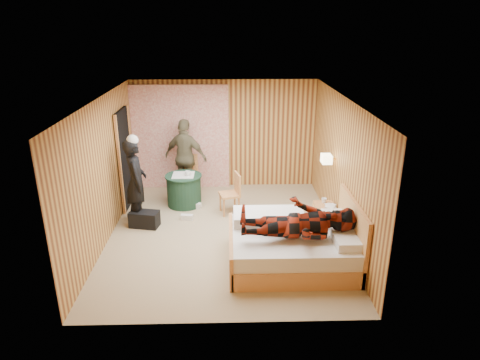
{
  "coord_description": "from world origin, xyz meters",
  "views": [
    {
      "loc": [
        0.09,
        -7.1,
        3.75
      ],
      "look_at": [
        0.29,
        0.04,
        1.05
      ],
      "focal_mm": 32.0,
      "sensor_mm": 36.0,
      "label": 1
    }
  ],
  "objects_px": {
    "nightstand": "(324,217)",
    "chair_far": "(187,171)",
    "chair_near": "(233,190)",
    "woman_standing": "(136,182)",
    "wall_lamp": "(327,159)",
    "man_on_bed": "(299,214)",
    "duffel_bag": "(144,219)",
    "bed": "(293,245)",
    "round_table": "(184,190)",
    "man_at_table": "(186,157)"
  },
  "relations": [
    {
      "from": "duffel_bag",
      "to": "man_at_table",
      "type": "distance_m",
      "value": 1.92
    },
    {
      "from": "duffel_bag",
      "to": "woman_standing",
      "type": "bearing_deg",
      "value": 134.93
    },
    {
      "from": "man_at_table",
      "to": "nightstand",
      "type": "bearing_deg",
      "value": 168.33
    },
    {
      "from": "round_table",
      "to": "wall_lamp",
      "type": "bearing_deg",
      "value": -17.9
    },
    {
      "from": "woman_standing",
      "to": "duffel_bag",
      "type": "bearing_deg",
      "value": -160.25
    },
    {
      "from": "man_on_bed",
      "to": "woman_standing",
      "type": "bearing_deg",
      "value": 147.36
    },
    {
      "from": "duffel_bag",
      "to": "woman_standing",
      "type": "height_order",
      "value": "woman_standing"
    },
    {
      "from": "chair_far",
      "to": "duffel_bag",
      "type": "relative_size",
      "value": 1.7
    },
    {
      "from": "chair_far",
      "to": "man_on_bed",
      "type": "height_order",
      "value": "man_on_bed"
    },
    {
      "from": "woman_standing",
      "to": "bed",
      "type": "bearing_deg",
      "value": -133.14
    },
    {
      "from": "bed",
      "to": "nightstand",
      "type": "xyz_separation_m",
      "value": [
        0.76,
        1.13,
        -0.05
      ]
    },
    {
      "from": "man_at_table",
      "to": "man_on_bed",
      "type": "xyz_separation_m",
      "value": [
        2.01,
        -3.25,
        0.11
      ]
    },
    {
      "from": "chair_far",
      "to": "round_table",
      "type": "bearing_deg",
      "value": -75.71
    },
    {
      "from": "nightstand",
      "to": "chair_far",
      "type": "distance_m",
      "value": 3.31
    },
    {
      "from": "man_at_table",
      "to": "bed",
      "type": "bearing_deg",
      "value": 146.3
    },
    {
      "from": "wall_lamp",
      "to": "man_at_table",
      "type": "height_order",
      "value": "man_at_table"
    },
    {
      "from": "bed",
      "to": "wall_lamp",
      "type": "bearing_deg",
      "value": 61.61
    },
    {
      "from": "wall_lamp",
      "to": "nightstand",
      "type": "xyz_separation_m",
      "value": [
        -0.04,
        -0.35,
        -1.04
      ]
    },
    {
      "from": "chair_far",
      "to": "bed",
      "type": "bearing_deg",
      "value": -40.3
    },
    {
      "from": "woman_standing",
      "to": "man_on_bed",
      "type": "height_order",
      "value": "man_on_bed"
    },
    {
      "from": "round_table",
      "to": "duffel_bag",
      "type": "bearing_deg",
      "value": -123.61
    },
    {
      "from": "bed",
      "to": "man_at_table",
      "type": "bearing_deg",
      "value": 123.31
    },
    {
      "from": "duffel_bag",
      "to": "man_on_bed",
      "type": "xyz_separation_m",
      "value": [
        2.68,
        -1.6,
        0.82
      ]
    },
    {
      "from": "nightstand",
      "to": "woman_standing",
      "type": "relative_size",
      "value": 0.31
    },
    {
      "from": "woman_standing",
      "to": "man_at_table",
      "type": "relative_size",
      "value": 0.97
    },
    {
      "from": "round_table",
      "to": "duffel_bag",
      "type": "xyz_separation_m",
      "value": [
        -0.67,
        -1.01,
        -0.19
      ]
    },
    {
      "from": "nightstand",
      "to": "chair_far",
      "type": "relative_size",
      "value": 0.56
    },
    {
      "from": "duffel_bag",
      "to": "woman_standing",
      "type": "distance_m",
      "value": 0.73
    },
    {
      "from": "round_table",
      "to": "chair_far",
      "type": "relative_size",
      "value": 0.83
    },
    {
      "from": "wall_lamp",
      "to": "chair_far",
      "type": "xyz_separation_m",
      "value": [
        -2.76,
        1.52,
        -0.76
      ]
    },
    {
      "from": "bed",
      "to": "nightstand",
      "type": "bearing_deg",
      "value": 56.2
    },
    {
      "from": "bed",
      "to": "nightstand",
      "type": "distance_m",
      "value": 1.36
    },
    {
      "from": "duffel_bag",
      "to": "man_at_table",
      "type": "relative_size",
      "value": 0.32
    },
    {
      "from": "round_table",
      "to": "nightstand",
      "type": "bearing_deg",
      "value": -24.49
    },
    {
      "from": "man_at_table",
      "to": "chair_far",
      "type": "bearing_deg",
      "value": 151.46
    },
    {
      "from": "chair_near",
      "to": "woman_standing",
      "type": "relative_size",
      "value": 0.5
    },
    {
      "from": "round_table",
      "to": "man_at_table",
      "type": "xyz_separation_m",
      "value": [
        -0.0,
        0.65,
        0.52
      ]
    },
    {
      "from": "chair_near",
      "to": "man_on_bed",
      "type": "bearing_deg",
      "value": 9.6
    },
    {
      "from": "round_table",
      "to": "duffel_bag",
      "type": "height_order",
      "value": "round_table"
    },
    {
      "from": "bed",
      "to": "woman_standing",
      "type": "height_order",
      "value": "woman_standing"
    },
    {
      "from": "wall_lamp",
      "to": "man_on_bed",
      "type": "distance_m",
      "value": 1.9
    },
    {
      "from": "wall_lamp",
      "to": "man_at_table",
      "type": "distance_m",
      "value": 3.22
    },
    {
      "from": "bed",
      "to": "man_on_bed",
      "type": "distance_m",
      "value": 0.7
    },
    {
      "from": "man_at_table",
      "to": "man_on_bed",
      "type": "height_order",
      "value": "man_on_bed"
    },
    {
      "from": "bed",
      "to": "man_on_bed",
      "type": "xyz_separation_m",
      "value": [
        0.03,
        -0.23,
        0.66
      ]
    },
    {
      "from": "bed",
      "to": "chair_near",
      "type": "height_order",
      "value": "bed"
    },
    {
      "from": "chair_far",
      "to": "woman_standing",
      "type": "relative_size",
      "value": 0.55
    },
    {
      "from": "bed",
      "to": "nightstand",
      "type": "relative_size",
      "value": 3.85
    },
    {
      "from": "round_table",
      "to": "chair_far",
      "type": "bearing_deg",
      "value": 87.85
    },
    {
      "from": "man_on_bed",
      "to": "chair_near",
      "type": "bearing_deg",
      "value": 114.17
    }
  ]
}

